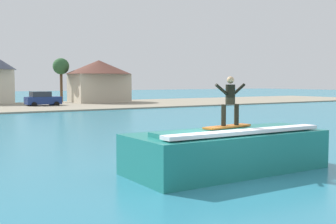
% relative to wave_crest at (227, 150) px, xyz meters
% --- Properties ---
extents(ground_plane, '(260.00, 260.00, 0.00)m').
position_rel_wave_crest_xyz_m(ground_plane, '(-1.12, -0.95, -0.70)').
color(ground_plane, teal).
extents(wave_crest, '(6.84, 2.95, 1.49)m').
position_rel_wave_crest_xyz_m(wave_crest, '(0.00, 0.00, 0.00)').
color(wave_crest, '#1E7971').
rests_on(wave_crest, ground_plane).
extents(surfboard, '(2.04, 0.76, 0.06)m').
position_rel_wave_crest_xyz_m(surfboard, '(-0.05, -0.06, 0.82)').
color(surfboard, orange).
rests_on(surfboard, wave_crest).
extents(surfer, '(1.28, 0.32, 1.65)m').
position_rel_wave_crest_xyz_m(surfer, '(0.02, -0.11, 1.77)').
color(surfer, black).
rests_on(surfer, surfboard).
extents(car_far_shore, '(4.08, 2.29, 1.86)m').
position_rel_wave_crest_xyz_m(car_far_shore, '(5.20, 40.54, 0.24)').
color(car_far_shore, navy).
rests_on(car_far_shore, ground_plane).
extents(house_gabled_white, '(9.22, 9.22, 6.03)m').
position_rel_wave_crest_xyz_m(house_gabled_white, '(14.43, 45.02, 2.84)').
color(house_gabled_white, beige).
rests_on(house_gabled_white, ground_plane).
extents(tree_tall_bare, '(2.26, 2.26, 6.29)m').
position_rel_wave_crest_xyz_m(tree_tall_bare, '(9.77, 47.31, 4.31)').
color(tree_tall_bare, brown).
rests_on(tree_tall_bare, ground_plane).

